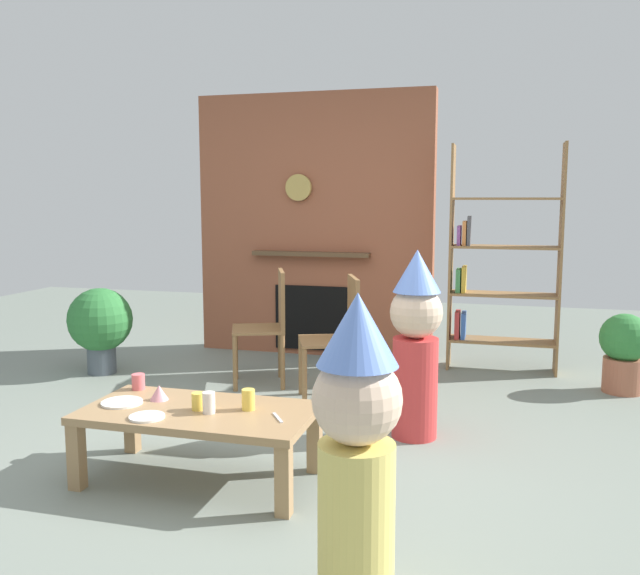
{
  "coord_description": "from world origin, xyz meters",
  "views": [
    {
      "loc": [
        1.18,
        -3.36,
        1.45
      ],
      "look_at": [
        0.15,
        0.4,
        0.93
      ],
      "focal_mm": 37.42,
      "sensor_mm": 36.0,
      "label": 1
    }
  ],
  "objects_px": {
    "child_with_cone_hat": "(357,446)",
    "potted_plant_tall": "(624,349)",
    "paper_cup_near_right": "(209,403)",
    "paper_plate_rear": "(147,417)",
    "coffee_table": "(199,419)",
    "birthday_cake_slice": "(159,393)",
    "paper_cup_center": "(248,400)",
    "paper_cup_near_left": "(138,382)",
    "paper_cup_far_left": "(198,401)",
    "child_in_pink": "(416,339)",
    "paper_plate_front": "(122,402)",
    "dining_chair_left": "(270,320)",
    "bookshelf": "(496,267)",
    "potted_plant_short": "(100,323)",
    "dining_chair_middle": "(340,331)"
  },
  "relations": [
    {
      "from": "birthday_cake_slice",
      "to": "paper_plate_rear",
      "type": "bearing_deg",
      "value": -72.83
    },
    {
      "from": "paper_cup_near_left",
      "to": "coffee_table",
      "type": "bearing_deg",
      "value": -26.19
    },
    {
      "from": "paper_cup_near_right",
      "to": "bookshelf",
      "type": "bearing_deg",
      "value": 64.05
    },
    {
      "from": "child_in_pink",
      "to": "paper_cup_center",
      "type": "bearing_deg",
      "value": 6.64
    },
    {
      "from": "paper_cup_far_left",
      "to": "birthday_cake_slice",
      "type": "bearing_deg",
      "value": 159.89
    },
    {
      "from": "paper_cup_near_left",
      "to": "potted_plant_tall",
      "type": "distance_m",
      "value": 3.53
    },
    {
      "from": "child_in_pink",
      "to": "paper_cup_near_left",
      "type": "bearing_deg",
      "value": -17.94
    },
    {
      "from": "bookshelf",
      "to": "child_with_cone_hat",
      "type": "bearing_deg",
      "value": -96.73
    },
    {
      "from": "coffee_table",
      "to": "child_in_pink",
      "type": "height_order",
      "value": "child_in_pink"
    },
    {
      "from": "bookshelf",
      "to": "paper_cup_far_left",
      "type": "bearing_deg",
      "value": -117.52
    },
    {
      "from": "coffee_table",
      "to": "potted_plant_tall",
      "type": "distance_m",
      "value": 3.31
    },
    {
      "from": "dining_chair_middle",
      "to": "birthday_cake_slice",
      "type": "bearing_deg",
      "value": 44.81
    },
    {
      "from": "paper_cup_far_left",
      "to": "paper_cup_center",
      "type": "bearing_deg",
      "value": 15.17
    },
    {
      "from": "potted_plant_tall",
      "to": "potted_plant_short",
      "type": "height_order",
      "value": "potted_plant_short"
    },
    {
      "from": "coffee_table",
      "to": "paper_cup_far_left",
      "type": "xyz_separation_m",
      "value": [
        0.0,
        -0.01,
        0.1
      ]
    },
    {
      "from": "paper_cup_near_right",
      "to": "paper_plate_front",
      "type": "bearing_deg",
      "value": 177.34
    },
    {
      "from": "coffee_table",
      "to": "paper_plate_front",
      "type": "height_order",
      "value": "paper_plate_front"
    },
    {
      "from": "potted_plant_tall",
      "to": "dining_chair_left",
      "type": "bearing_deg",
      "value": -169.76
    },
    {
      "from": "dining_chair_left",
      "to": "paper_cup_far_left",
      "type": "bearing_deg",
      "value": 76.35
    },
    {
      "from": "child_in_pink",
      "to": "dining_chair_middle",
      "type": "xyz_separation_m",
      "value": [
        -0.61,
        0.6,
        -0.1
      ]
    },
    {
      "from": "birthday_cake_slice",
      "to": "potted_plant_short",
      "type": "relative_size",
      "value": 0.14
    },
    {
      "from": "potted_plant_tall",
      "to": "potted_plant_short",
      "type": "relative_size",
      "value": 0.84
    },
    {
      "from": "child_with_cone_hat",
      "to": "potted_plant_tall",
      "type": "xyz_separation_m",
      "value": [
        1.38,
        3.14,
        -0.27
      ]
    },
    {
      "from": "birthday_cake_slice",
      "to": "paper_cup_center",
      "type": "bearing_deg",
      "value": -3.6
    },
    {
      "from": "paper_cup_near_left",
      "to": "paper_cup_center",
      "type": "relative_size",
      "value": 0.82
    },
    {
      "from": "paper_cup_center",
      "to": "paper_cup_near_left",
      "type": "bearing_deg",
      "value": 166.16
    },
    {
      "from": "child_in_pink",
      "to": "paper_cup_far_left",
      "type": "bearing_deg",
      "value": 0.48
    },
    {
      "from": "paper_cup_far_left",
      "to": "child_in_pink",
      "type": "distance_m",
      "value": 1.38
    },
    {
      "from": "paper_cup_near_right",
      "to": "paper_cup_center",
      "type": "relative_size",
      "value": 1.0
    },
    {
      "from": "paper_cup_center",
      "to": "child_in_pink",
      "type": "distance_m",
      "value": 1.16
    },
    {
      "from": "coffee_table",
      "to": "birthday_cake_slice",
      "type": "distance_m",
      "value": 0.3
    },
    {
      "from": "paper_cup_far_left",
      "to": "paper_plate_front",
      "type": "xyz_separation_m",
      "value": [
        -0.43,
        -0.01,
        -0.04
      ]
    },
    {
      "from": "paper_plate_front",
      "to": "dining_chair_left",
      "type": "relative_size",
      "value": 0.24
    },
    {
      "from": "paper_plate_front",
      "to": "birthday_cake_slice",
      "type": "bearing_deg",
      "value": 35.3
    },
    {
      "from": "coffee_table",
      "to": "paper_plate_front",
      "type": "bearing_deg",
      "value": -176.95
    },
    {
      "from": "potted_plant_short",
      "to": "paper_cup_far_left",
      "type": "bearing_deg",
      "value": -45.52
    },
    {
      "from": "paper_cup_near_left",
      "to": "paper_plate_rear",
      "type": "xyz_separation_m",
      "value": [
        0.3,
        -0.43,
        -0.04
      ]
    },
    {
      "from": "child_with_cone_hat",
      "to": "potted_plant_short",
      "type": "bearing_deg",
      "value": -3.49
    },
    {
      "from": "paper_cup_far_left",
      "to": "potted_plant_tall",
      "type": "height_order",
      "value": "potted_plant_tall"
    },
    {
      "from": "paper_cup_near_left",
      "to": "paper_cup_far_left",
      "type": "bearing_deg",
      "value": -27.09
    },
    {
      "from": "child_in_pink",
      "to": "dining_chair_middle",
      "type": "height_order",
      "value": "child_in_pink"
    },
    {
      "from": "coffee_table",
      "to": "paper_cup_near_right",
      "type": "height_order",
      "value": "paper_cup_near_right"
    },
    {
      "from": "paper_cup_near_left",
      "to": "dining_chair_left",
      "type": "bearing_deg",
      "value": 81.74
    },
    {
      "from": "bookshelf",
      "to": "dining_chair_left",
      "type": "height_order",
      "value": "bookshelf"
    },
    {
      "from": "paper_cup_near_right",
      "to": "paper_plate_rear",
      "type": "bearing_deg",
      "value": -150.41
    },
    {
      "from": "dining_chair_left",
      "to": "potted_plant_tall",
      "type": "relative_size",
      "value": 1.5
    },
    {
      "from": "paper_cup_near_left",
      "to": "paper_cup_far_left",
      "type": "distance_m",
      "value": 0.55
    },
    {
      "from": "paper_cup_center",
      "to": "potted_plant_short",
      "type": "xyz_separation_m",
      "value": [
        -1.98,
        1.69,
        -0.01
      ]
    },
    {
      "from": "paper_plate_rear",
      "to": "dining_chair_middle",
      "type": "relative_size",
      "value": 0.19
    },
    {
      "from": "paper_plate_rear",
      "to": "child_with_cone_hat",
      "type": "height_order",
      "value": "child_with_cone_hat"
    }
  ]
}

